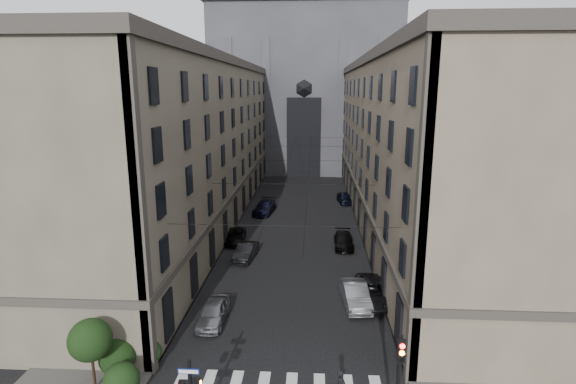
% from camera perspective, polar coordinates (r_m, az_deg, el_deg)
% --- Properties ---
extents(sidewalk_left, '(7.00, 80.00, 0.15)m').
position_cam_1_polar(sidewalk_left, '(55.12, -9.73, -3.42)').
color(sidewalk_left, '#383533').
rests_on(sidewalk_left, ground).
extents(sidewalk_right, '(7.00, 80.00, 0.15)m').
position_cam_1_polar(sidewalk_right, '(54.44, 12.40, -3.75)').
color(sidewalk_right, '#383533').
rests_on(sidewalk_right, ground).
extents(building_left, '(13.60, 60.60, 18.85)m').
position_cam_1_polar(building_left, '(54.04, -13.17, 6.14)').
color(building_left, '#514A3E').
rests_on(building_left, ground).
extents(building_right, '(13.60, 60.60, 18.85)m').
position_cam_1_polar(building_right, '(53.15, 16.03, 5.87)').
color(building_right, brown).
rests_on(building_right, ground).
extents(gothic_tower, '(35.00, 23.00, 58.00)m').
position_cam_1_polar(gothic_tower, '(90.50, 2.23, 14.44)').
color(gothic_tower, '#2D2D33').
rests_on(gothic_tower, ground).
extents(traffic_light_right, '(0.34, 0.50, 5.20)m').
position_cam_1_polar(traffic_light_right, '(21.58, 13.91, -21.75)').
color(traffic_light_right, black).
rests_on(traffic_light_right, ground).
extents(shrub_cluster, '(3.90, 4.40, 3.90)m').
position_cam_1_polar(shrub_cluster, '(26.77, -21.52, -18.68)').
color(shrub_cluster, black).
rests_on(shrub_cluster, sidewalk_left).
extents(tram_wires, '(14.00, 60.00, 0.43)m').
position_cam_1_polar(tram_wires, '(51.81, 1.29, 3.85)').
color(tram_wires, black).
rests_on(tram_wires, ground).
extents(car_left_near, '(1.80, 4.38, 1.48)m').
position_cam_1_polar(car_left_near, '(31.75, -9.46, -14.82)').
color(car_left_near, slate).
rests_on(car_left_near, ground).
extents(car_left_midnear, '(2.01, 4.51, 1.44)m').
position_cam_1_polar(car_left_midnear, '(42.18, -5.37, -7.53)').
color(car_left_midnear, black).
rests_on(car_left_midnear, ground).
extents(car_left_midfar, '(2.70, 4.90, 1.30)m').
position_cam_1_polar(car_left_midfar, '(46.80, -6.73, -5.56)').
color(car_left_midfar, black).
rests_on(car_left_midfar, ground).
extents(car_left_far, '(2.87, 5.60, 1.55)m').
position_cam_1_polar(car_left_far, '(57.10, -2.99, -1.94)').
color(car_left_far, black).
rests_on(car_left_far, ground).
extents(car_right_near, '(2.17, 5.05, 1.62)m').
position_cam_1_polar(car_right_near, '(33.92, 8.53, -12.75)').
color(car_right_near, gray).
rests_on(car_right_near, ground).
extents(car_right_midnear, '(3.32, 6.00, 1.59)m').
position_cam_1_polar(car_right_midnear, '(34.62, 10.56, -12.31)').
color(car_right_midnear, black).
rests_on(car_right_midnear, ground).
extents(car_right_midfar, '(1.96, 4.69, 1.35)m').
position_cam_1_polar(car_right_midfar, '(45.35, 7.09, -6.15)').
color(car_right_midfar, black).
rests_on(car_right_midfar, ground).
extents(car_right_far, '(2.28, 4.48, 1.46)m').
position_cam_1_polar(car_right_far, '(62.49, 7.20, -0.76)').
color(car_right_far, black).
rests_on(car_right_far, ground).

